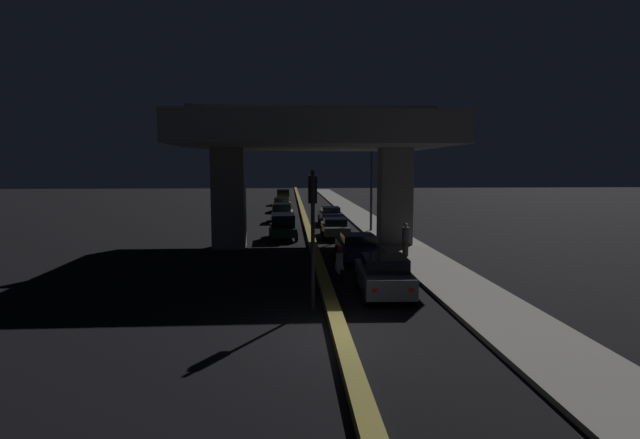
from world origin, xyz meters
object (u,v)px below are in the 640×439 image
object	(u,v)px
car_grey_lead	(384,275)
motorcycle_white_filtering_near	(340,266)
car_grey_third	(335,227)
car_dark_green_lead_oncoming	(283,226)
traffic_light_left_of_median	(313,215)
car_dark_blue_fourth	(330,215)
pedestrian_on_sidewalk	(405,240)
car_taxi_yellow_third_oncoming	(282,205)
car_white_second_oncoming	(282,212)
car_dark_green_fourth_oncoming	(283,197)
car_dark_blue_second	(358,247)
street_lamp	(368,171)

from	to	relation	value
car_grey_lead	motorcycle_white_filtering_near	bearing A→B (deg)	26.39
car_grey_third	car_dark_green_lead_oncoming	bearing A→B (deg)	101.49
car_dark_green_lead_oncoming	motorcycle_white_filtering_near	xyz separation A→B (m)	(2.65, -12.40, -0.33)
traffic_light_left_of_median	car_dark_blue_fourth	bearing A→B (deg)	83.90
motorcycle_white_filtering_near	pedestrian_on_sidewalk	distance (m)	6.08
pedestrian_on_sidewalk	car_dark_blue_fourth	bearing A→B (deg)	99.23
motorcycle_white_filtering_near	pedestrian_on_sidewalk	xyz separation A→B (m)	(4.02, 4.53, 0.47)
traffic_light_left_of_median	pedestrian_on_sidewalk	bearing A→B (deg)	59.00
traffic_light_left_of_median	car_taxi_yellow_third_oncoming	xyz separation A→B (m)	(-1.57, 37.83, -2.53)
car_white_second_oncoming	car_taxi_yellow_third_oncoming	world-z (taller)	car_white_second_oncoming
car_taxi_yellow_third_oncoming	motorcycle_white_filtering_near	world-z (taller)	car_taxi_yellow_third_oncoming
car_white_second_oncoming	motorcycle_white_filtering_near	bearing A→B (deg)	8.40
car_dark_green_lead_oncoming	car_dark_green_fourth_oncoming	distance (m)	31.19
car_dark_blue_second	car_dark_green_lead_oncoming	world-z (taller)	car_dark_green_lead_oncoming
car_grey_lead	car_dark_green_fourth_oncoming	xyz separation A→B (m)	(-4.36, 46.64, 0.21)
car_dark_green_fourth_oncoming	car_white_second_oncoming	bearing A→B (deg)	-0.36
car_grey_third	car_white_second_oncoming	bearing A→B (deg)	21.21
car_taxi_yellow_third_oncoming	pedestrian_on_sidewalk	size ratio (longest dim) A/B	2.44
traffic_light_left_of_median	car_dark_green_lead_oncoming	distance (m)	17.12
street_lamp	car_grey_lead	world-z (taller)	street_lamp
traffic_light_left_of_median	car_dark_blue_fourth	xyz separation A→B (m)	(2.74, 25.59, -2.52)
street_lamp	traffic_light_left_of_median	bearing A→B (deg)	-104.26
car_grey_third	street_lamp	bearing A→B (deg)	-47.08
traffic_light_left_of_median	motorcycle_white_filtering_near	size ratio (longest dim) A/B	2.53
street_lamp	car_white_second_oncoming	size ratio (longest dim) A/B	1.92
street_lamp	motorcycle_white_filtering_near	distance (m)	16.49
car_grey_third	pedestrian_on_sidewalk	world-z (taller)	pedestrian_on_sidewalk
traffic_light_left_of_median	street_lamp	size ratio (longest dim) A/B	0.62
car_dark_blue_fourth	pedestrian_on_sidewalk	size ratio (longest dim) A/B	2.29
car_dark_green_lead_oncoming	car_grey_lead	bearing A→B (deg)	12.32
car_dark_green_fourth_oncoming	car_dark_blue_fourth	bearing A→B (deg)	10.02
car_grey_lead	pedestrian_on_sidewalk	distance (m)	8.03
traffic_light_left_of_median	car_white_second_oncoming	xyz separation A→B (m)	(-1.41, 27.74, -2.47)
car_dark_blue_fourth	pedestrian_on_sidewalk	bearing A→B (deg)	-171.82
car_dark_blue_second	car_dark_green_fourth_oncoming	bearing A→B (deg)	4.85
car_grey_third	pedestrian_on_sidewalk	distance (m)	9.10
car_grey_third	car_dark_green_lead_oncoming	xyz separation A→B (m)	(-3.66, -0.71, 0.23)
traffic_light_left_of_median	car_dark_green_fourth_oncoming	bearing A→B (deg)	91.87
car_dark_blue_fourth	car_dark_green_lead_oncoming	world-z (taller)	car_dark_green_lead_oncoming
car_dark_blue_fourth	car_dark_green_lead_oncoming	bearing A→B (deg)	154.33
car_grey_lead	car_dark_blue_second	bearing A→B (deg)	1.74
car_dark_blue_second	car_dark_green_lead_oncoming	bearing A→B (deg)	25.48
traffic_light_left_of_median	street_lamp	xyz separation A→B (m)	(5.10, 20.06, 1.33)
street_lamp	car_dark_green_fourth_oncoming	distance (m)	29.04
traffic_light_left_of_median	car_white_second_oncoming	bearing A→B (deg)	92.91
car_grey_lead	street_lamp	bearing A→B (deg)	-5.09
car_grey_third	car_taxi_yellow_third_oncoming	world-z (taller)	car_taxi_yellow_third_oncoming
pedestrian_on_sidewalk	car_grey_lead	bearing A→B (deg)	-109.15
car_dark_green_lead_oncoming	car_dark_blue_second	bearing A→B (deg)	24.70
car_dark_blue_fourth	street_lamp	bearing A→B (deg)	-157.96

